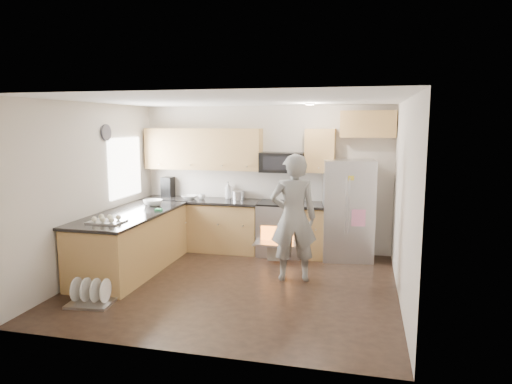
% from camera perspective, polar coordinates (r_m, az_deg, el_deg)
% --- Properties ---
extents(ground, '(4.50, 4.50, 0.00)m').
position_cam_1_polar(ground, '(6.67, -2.64, -11.53)').
color(ground, black).
rests_on(ground, ground).
extents(room_shell, '(4.54, 4.04, 2.62)m').
position_cam_1_polar(room_shell, '(6.32, -3.03, 2.96)').
color(room_shell, beige).
rests_on(room_shell, ground).
extents(back_cabinet_run, '(4.45, 0.64, 2.50)m').
position_cam_1_polar(back_cabinet_run, '(8.22, -3.25, -0.73)').
color(back_cabinet_run, '#AA8444').
rests_on(back_cabinet_run, ground).
extents(peninsula, '(0.96, 2.36, 1.02)m').
position_cam_1_polar(peninsula, '(7.40, -15.32, -6.03)').
color(peninsula, '#AA8444').
rests_on(peninsula, ground).
extents(stove_range, '(0.76, 0.97, 1.79)m').
position_cam_1_polar(stove_range, '(8.00, 3.10, -3.08)').
color(stove_range, '#B7B7BC').
rests_on(stove_range, ground).
extents(refrigerator, '(0.91, 0.75, 1.69)m').
position_cam_1_polar(refrigerator, '(7.85, 11.41, -2.20)').
color(refrigerator, '#B7B7BC').
rests_on(refrigerator, ground).
extents(person, '(0.77, 0.60, 1.87)m').
position_cam_1_polar(person, '(6.66, 4.70, -3.23)').
color(person, gray).
rests_on(person, ground).
extents(dish_rack, '(0.59, 0.49, 0.34)m').
position_cam_1_polar(dish_rack, '(6.35, -19.89, -12.24)').
color(dish_rack, '#B7B7BC').
rests_on(dish_rack, ground).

